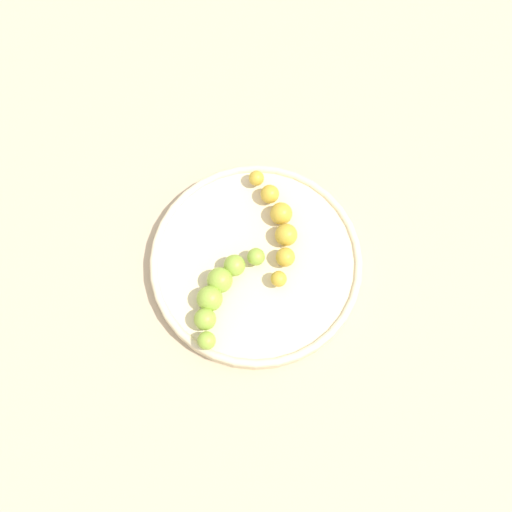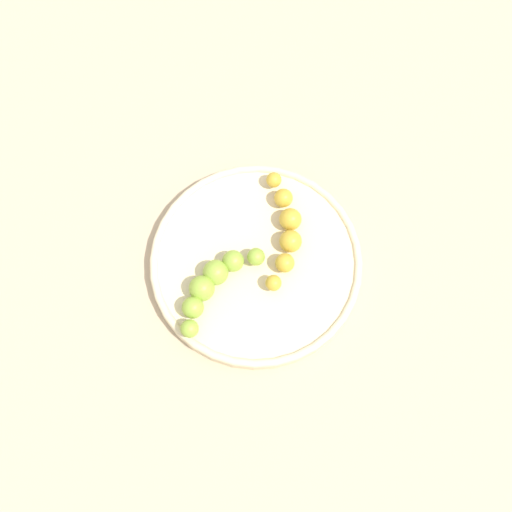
# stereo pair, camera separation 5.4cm
# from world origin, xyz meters

# --- Properties ---
(ground_plane) EXTENTS (2.40, 2.40, 0.00)m
(ground_plane) POSITION_xyz_m (0.00, 0.00, 0.00)
(ground_plane) COLOR tan
(fruit_bowl) EXTENTS (0.27, 0.27, 0.02)m
(fruit_bowl) POSITION_xyz_m (0.00, 0.00, 0.01)
(fruit_bowl) COLOR beige
(fruit_bowl) RESTS_ON ground_plane
(banana_green) EXTENTS (0.14, 0.07, 0.03)m
(banana_green) POSITION_xyz_m (-0.05, 0.03, 0.04)
(banana_green) COLOR #8CAD38
(banana_green) RESTS_ON fruit_bowl
(banana_spotted) EXTENTS (0.15, 0.08, 0.03)m
(banana_spotted) POSITION_xyz_m (0.05, -0.02, 0.03)
(banana_spotted) COLOR gold
(banana_spotted) RESTS_ON fruit_bowl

